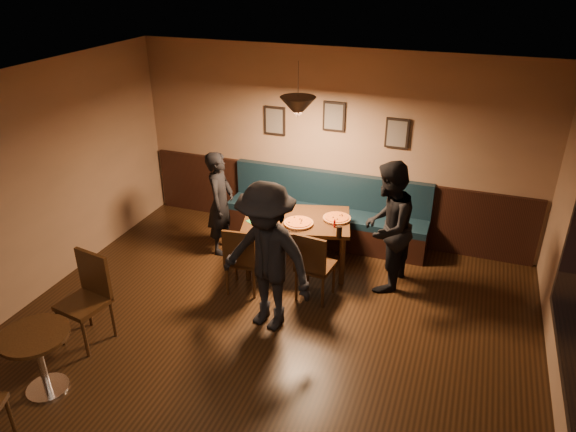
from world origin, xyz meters
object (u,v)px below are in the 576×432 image
(chair_near_left, at_px, (244,258))
(soda_glass, at_px, (339,232))
(chair_near_right, at_px, (316,264))
(cafe_chair_far, at_px, (83,302))
(cafe_table, at_px, (41,362))
(booth_bench, at_px, (326,210))
(diner_right, at_px, (387,227))
(diner_front, at_px, (267,258))
(dining_table, at_px, (297,243))
(diner_left, at_px, (220,203))
(tabasco_bottle, at_px, (335,223))

(chair_near_left, distance_m, soda_glass, 1.24)
(chair_near_right, height_order, cafe_chair_far, cafe_chair_far)
(chair_near_right, bearing_deg, cafe_table, -123.07)
(booth_bench, distance_m, soda_glass, 1.32)
(diner_right, relative_size, cafe_table, 2.47)
(diner_front, bearing_deg, cafe_chair_far, -138.25)
(soda_glass, distance_m, cafe_chair_far, 3.07)
(diner_right, height_order, soda_glass, diner_right)
(chair_near_right, bearing_deg, dining_table, 133.98)
(chair_near_left, relative_size, diner_front, 0.52)
(dining_table, distance_m, diner_left, 1.24)
(chair_near_left, xyz_separation_m, diner_front, (0.55, -0.56, 0.43))
(diner_right, distance_m, diner_front, 1.68)
(soda_glass, bearing_deg, dining_table, 155.17)
(diner_left, bearing_deg, chair_near_right, -120.93)
(chair_near_left, relative_size, diner_right, 0.54)
(chair_near_right, bearing_deg, tabasco_bottle, 87.29)
(diner_left, bearing_deg, cafe_chair_far, 159.33)
(booth_bench, bearing_deg, diner_front, -91.46)
(diner_left, bearing_deg, chair_near_left, -147.16)
(booth_bench, height_order, cafe_chair_far, cafe_chair_far)
(booth_bench, relative_size, diner_front, 1.68)
(diner_left, distance_m, soda_glass, 1.87)
(chair_near_right, relative_size, diner_left, 0.62)
(tabasco_bottle, distance_m, cafe_table, 3.68)
(booth_bench, distance_m, cafe_chair_far, 3.64)
(chair_near_left, relative_size, cafe_table, 1.35)
(diner_front, bearing_deg, chair_near_left, 147.11)
(tabasco_bottle, bearing_deg, chair_near_right, -99.22)
(booth_bench, relative_size, cafe_chair_far, 2.90)
(tabasco_bottle, bearing_deg, booth_bench, 112.22)
(diner_right, bearing_deg, chair_near_left, -59.51)
(chair_near_left, height_order, tabasco_bottle, chair_near_left)
(dining_table, distance_m, diner_front, 1.41)
(dining_table, distance_m, chair_near_left, 0.87)
(diner_front, relative_size, tabasco_bottle, 14.78)
(diner_left, height_order, tabasco_bottle, diner_left)
(chair_near_right, relative_size, tabasco_bottle, 7.78)
(chair_near_left, relative_size, diner_left, 0.61)
(booth_bench, height_order, cafe_table, booth_bench)
(chair_near_right, height_order, diner_front, diner_front)
(diner_left, height_order, soda_glass, diner_left)
(dining_table, height_order, cafe_chair_far, cafe_chair_far)
(booth_bench, relative_size, dining_table, 2.15)
(diner_left, relative_size, diner_right, 0.88)
(chair_near_right, xyz_separation_m, diner_front, (-0.35, -0.72, 0.42))
(diner_right, xyz_separation_m, cafe_table, (-2.78, -3.00, -0.51))
(diner_right, bearing_deg, cafe_chair_far, -44.72)
(soda_glass, height_order, cafe_table, soda_glass)
(chair_near_right, xyz_separation_m, cafe_chair_far, (-2.13, -1.69, 0.05))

